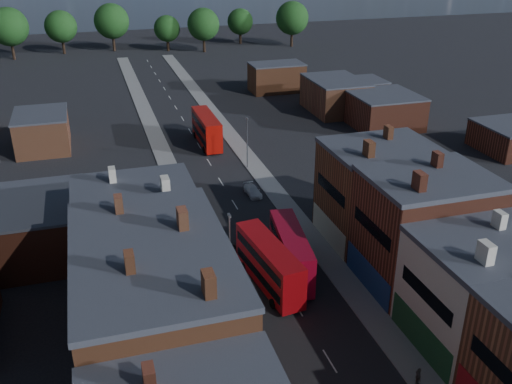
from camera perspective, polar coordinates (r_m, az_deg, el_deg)
pavement_west at (r=77.55m, az=-7.16°, el=-1.22°), size 3.00×200.00×0.12m
pavement_east at (r=80.38m, az=1.98°, el=-0.05°), size 3.00×200.00×0.12m
lamp_post_2 at (r=58.25m, az=-2.62°, el=-5.26°), size 0.25×0.70×8.12m
lamp_post_3 at (r=87.10m, az=-0.89°, el=5.28°), size 0.25×0.70×8.12m
bus_0 at (r=58.87m, az=1.32°, el=-7.19°), size 4.04×11.69×4.95m
bus_1 at (r=61.08m, az=3.53°, el=-5.97°), size 4.12×11.62×4.91m
bus_2 at (r=98.18m, az=-4.96°, el=6.32°), size 3.10×12.11×5.23m
car_2 at (r=64.92m, az=-1.44°, el=-6.06°), size 1.88×3.96×1.09m
car_3 at (r=79.52m, az=-0.32°, el=0.12°), size 1.90×4.29×1.23m
ped_3 at (r=50.12m, az=15.93°, el=-17.36°), size 0.71×1.11×1.76m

